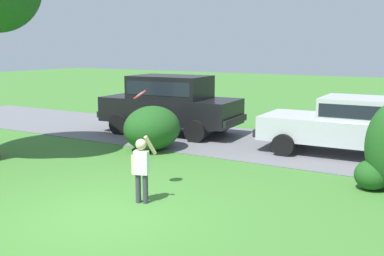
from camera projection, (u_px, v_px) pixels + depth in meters
The scene contains 7 objects.
ground_plane at pixel (101, 215), 8.07m from camera, with size 80.00×80.00×0.00m, color #3D752D.
driveway_strip at pixel (257, 144), 13.85m from camera, with size 28.00×4.40×0.02m, color slate.
shrub_near_tree at pixel (152, 129), 13.01m from camera, with size 1.47×1.75×1.24m.
parked_sedan at pixel (346, 124), 12.35m from camera, with size 4.46×2.21×1.56m.
parked_suv at pixel (170, 101), 15.35m from camera, with size 4.81×2.34×1.92m.
child_thrower at pixel (141, 165), 8.56m from camera, with size 0.40×0.35×1.29m.
frisbee at pixel (140, 95), 9.02m from camera, with size 0.30×0.27×0.24m.
Camera 1 is at (5.29, -5.79, 2.88)m, focal length 43.76 mm.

